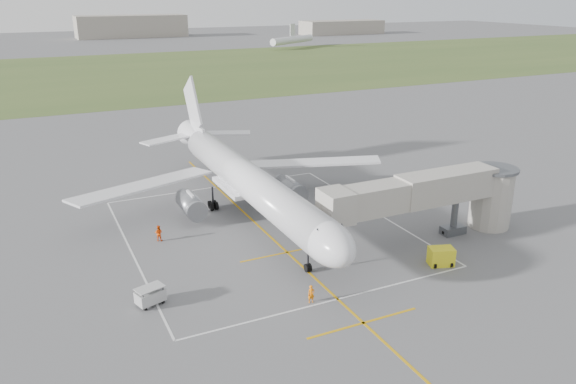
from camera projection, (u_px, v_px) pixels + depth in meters
name	position (u px, v px, depth m)	size (l,w,h in m)	color
ground	(250.00, 218.00, 64.37)	(700.00, 700.00, 0.00)	#505052
grass_strip	(95.00, 75.00, 174.90)	(700.00, 120.00, 0.02)	#3E5424
apron_markings	(270.00, 237.00, 59.42)	(28.20, 60.00, 0.01)	#CB930B
airliner	(246.00, 180.00, 63.53)	(38.93, 46.75, 13.52)	silver
jet_bridge	(440.00, 195.00, 57.65)	(23.40, 5.00, 7.20)	#A29C92
gpu_unit	(441.00, 256.00, 53.09)	(2.65, 2.21, 1.72)	yellow
baggage_cart	(150.00, 296.00, 46.31)	(2.59, 1.99, 1.59)	#AFAFAF
ramp_worker_nose	(311.00, 294.00, 46.63)	(0.57, 0.38, 1.57)	orange
ramp_worker_wing	(159.00, 233.00, 58.23)	(0.83, 0.64, 1.70)	#DD4406
distant_hangars	(24.00, 32.00, 281.58)	(345.00, 49.00, 12.00)	gray
distant_aircraft	(92.00, 51.00, 207.65)	(202.52, 57.39, 8.85)	silver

